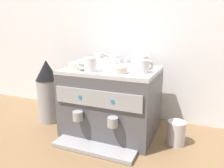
{
  "coord_description": "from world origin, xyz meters",
  "views": [
    {
      "loc": [
        0.49,
        -1.16,
        0.63
      ],
      "look_at": [
        0.0,
        0.0,
        0.31
      ],
      "focal_mm": 34.03,
      "sensor_mm": 36.0,
      "label": 1
    }
  ],
  "objects_px": {
    "ceramic_cup_1": "(115,62)",
    "coffee_grinder": "(48,91)",
    "ceramic_cup_3": "(142,66)",
    "ceramic_bowl_0": "(108,62)",
    "ceramic_bowl_3": "(78,66)",
    "ceramic_cup_2": "(90,65)",
    "ceramic_cup_4": "(100,58)",
    "espresso_machine": "(112,101)",
    "ceramic_cup_5": "(136,61)",
    "ceramic_bowl_1": "(86,63)",
    "ceramic_cup_0": "(142,62)",
    "ceramic_bowl_2": "(118,70)",
    "milk_pitcher": "(176,133)"
  },
  "relations": [
    {
      "from": "ceramic_cup_0",
      "to": "ceramic_cup_5",
      "type": "relative_size",
      "value": 0.9
    },
    {
      "from": "coffee_grinder",
      "to": "ceramic_bowl_0",
      "type": "bearing_deg",
      "value": 15.99
    },
    {
      "from": "ceramic_cup_2",
      "to": "ceramic_cup_4",
      "type": "distance_m",
      "value": 0.29
    },
    {
      "from": "ceramic_cup_5",
      "to": "ceramic_bowl_0",
      "type": "relative_size",
      "value": 1.02
    },
    {
      "from": "espresso_machine",
      "to": "ceramic_cup_1",
      "type": "distance_m",
      "value": 0.24
    },
    {
      "from": "ceramic_bowl_0",
      "to": "ceramic_bowl_3",
      "type": "bearing_deg",
      "value": -118.84
    },
    {
      "from": "ceramic_bowl_3",
      "to": "ceramic_bowl_0",
      "type": "bearing_deg",
      "value": 61.16
    },
    {
      "from": "ceramic_cup_4",
      "to": "ceramic_bowl_2",
      "type": "bearing_deg",
      "value": -47.55
    },
    {
      "from": "ceramic_bowl_3",
      "to": "ceramic_cup_1",
      "type": "bearing_deg",
      "value": 32.35
    },
    {
      "from": "espresso_machine",
      "to": "milk_pitcher",
      "type": "height_order",
      "value": "espresso_machine"
    },
    {
      "from": "ceramic_bowl_2",
      "to": "milk_pitcher",
      "type": "relative_size",
      "value": 0.77
    },
    {
      "from": "ceramic_cup_3",
      "to": "ceramic_cup_5",
      "type": "relative_size",
      "value": 0.99
    },
    {
      "from": "ceramic_cup_1",
      "to": "ceramic_bowl_2",
      "type": "bearing_deg",
      "value": -61.04
    },
    {
      "from": "ceramic_bowl_1",
      "to": "ceramic_bowl_3",
      "type": "relative_size",
      "value": 0.86
    },
    {
      "from": "milk_pitcher",
      "to": "ceramic_cup_4",
      "type": "bearing_deg",
      "value": 164.45
    },
    {
      "from": "ceramic_bowl_1",
      "to": "espresso_machine",
      "type": "bearing_deg",
      "value": -6.74
    },
    {
      "from": "milk_pitcher",
      "to": "espresso_machine",
      "type": "bearing_deg",
      "value": 178.05
    },
    {
      "from": "ceramic_cup_0",
      "to": "ceramic_bowl_3",
      "type": "bearing_deg",
      "value": -156.46
    },
    {
      "from": "ceramic_bowl_2",
      "to": "ceramic_bowl_0",
      "type": "bearing_deg",
      "value": 126.12
    },
    {
      "from": "ceramic_cup_3",
      "to": "ceramic_cup_4",
      "type": "bearing_deg",
      "value": 150.77
    },
    {
      "from": "ceramic_bowl_3",
      "to": "milk_pitcher",
      "type": "relative_size",
      "value": 0.88
    },
    {
      "from": "ceramic_cup_0",
      "to": "milk_pitcher",
      "type": "distance_m",
      "value": 0.44
    },
    {
      "from": "ceramic_cup_3",
      "to": "ceramic_bowl_0",
      "type": "xyz_separation_m",
      "value": [
        -0.26,
        0.14,
        -0.01
      ]
    },
    {
      "from": "ceramic_cup_2",
      "to": "ceramic_bowl_0",
      "type": "xyz_separation_m",
      "value": [
        0.01,
        0.23,
        -0.02
      ]
    },
    {
      "from": "ceramic_cup_0",
      "to": "ceramic_bowl_2",
      "type": "height_order",
      "value": "ceramic_cup_0"
    },
    {
      "from": "ceramic_cup_5",
      "to": "coffee_grinder",
      "type": "xyz_separation_m",
      "value": [
        -0.59,
        -0.13,
        -0.22
      ]
    },
    {
      "from": "ceramic_cup_4",
      "to": "ceramic_bowl_3",
      "type": "distance_m",
      "value": 0.24
    },
    {
      "from": "ceramic_cup_5",
      "to": "ceramic_bowl_1",
      "type": "distance_m",
      "value": 0.32
    },
    {
      "from": "ceramic_cup_0",
      "to": "ceramic_bowl_2",
      "type": "xyz_separation_m",
      "value": [
        -0.09,
        -0.16,
        -0.02
      ]
    },
    {
      "from": "ceramic_bowl_1",
      "to": "coffee_grinder",
      "type": "xyz_separation_m",
      "value": [
        -0.28,
        -0.05,
        -0.2
      ]
    },
    {
      "from": "ceramic_cup_3",
      "to": "ceramic_bowl_2",
      "type": "bearing_deg",
      "value": -153.81
    },
    {
      "from": "ceramic_bowl_3",
      "to": "espresso_machine",
      "type": "bearing_deg",
      "value": 32.07
    },
    {
      "from": "ceramic_cup_2",
      "to": "ceramic_cup_4",
      "type": "xyz_separation_m",
      "value": [
        -0.07,
        0.28,
        -0.0
      ]
    },
    {
      "from": "ceramic_cup_1",
      "to": "coffee_grinder",
      "type": "xyz_separation_m",
      "value": [
        -0.48,
        -0.04,
        -0.22
      ]
    },
    {
      "from": "ceramic_cup_5",
      "to": "ceramic_bowl_0",
      "type": "bearing_deg",
      "value": -174.32
    },
    {
      "from": "ceramic_cup_3",
      "to": "ceramic_bowl_3",
      "type": "distance_m",
      "value": 0.37
    },
    {
      "from": "ceramic_cup_0",
      "to": "coffee_grinder",
      "type": "relative_size",
      "value": 0.22
    },
    {
      "from": "ceramic_cup_3",
      "to": "coffee_grinder",
      "type": "height_order",
      "value": "ceramic_cup_3"
    },
    {
      "from": "ceramic_cup_1",
      "to": "ceramic_cup_5",
      "type": "bearing_deg",
      "value": 41.96
    },
    {
      "from": "ceramic_cup_4",
      "to": "ceramic_bowl_1",
      "type": "xyz_separation_m",
      "value": [
        -0.04,
        -0.12,
        -0.02
      ]
    },
    {
      "from": "ceramic_bowl_0",
      "to": "milk_pitcher",
      "type": "relative_size",
      "value": 0.79
    },
    {
      "from": "ceramic_cup_0",
      "to": "espresso_machine",
      "type": "bearing_deg",
      "value": -165.79
    },
    {
      "from": "espresso_machine",
      "to": "ceramic_bowl_0",
      "type": "relative_size",
      "value": 5.15
    },
    {
      "from": "espresso_machine",
      "to": "ceramic_bowl_3",
      "type": "bearing_deg",
      "value": -147.93
    },
    {
      "from": "ceramic_cup_4",
      "to": "ceramic_cup_2",
      "type": "bearing_deg",
      "value": -75.48
    },
    {
      "from": "ceramic_cup_1",
      "to": "coffee_grinder",
      "type": "distance_m",
      "value": 0.53
    },
    {
      "from": "ceramic_cup_2",
      "to": "milk_pitcher",
      "type": "distance_m",
      "value": 0.62
    },
    {
      "from": "ceramic_cup_2",
      "to": "ceramic_cup_4",
      "type": "height_order",
      "value": "ceramic_cup_2"
    },
    {
      "from": "ceramic_bowl_2",
      "to": "coffee_grinder",
      "type": "xyz_separation_m",
      "value": [
        -0.55,
        0.08,
        -0.2
      ]
    },
    {
      "from": "espresso_machine",
      "to": "ceramic_cup_5",
      "type": "bearing_deg",
      "value": 41.12
    }
  ]
}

